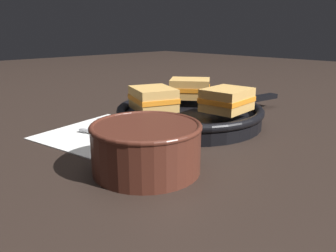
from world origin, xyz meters
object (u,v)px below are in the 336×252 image
sandwich_far_left (190,88)px  soup_bowl (146,144)px  sandwich_near_right (227,100)px  spoon (125,136)px  sandwich_near_left (153,99)px  skillet (190,114)px

sandwich_far_left → soup_bowl: bearing=-58.5°
sandwich_near_right → sandwich_far_left: size_ratio=0.82×
soup_bowl → spoon: bearing=155.5°
spoon → sandwich_near_left: bearing=81.6°
spoon → sandwich_near_right: size_ratio=1.43×
spoon → skillet: 0.18m
soup_bowl → spoon: (-0.13, 0.06, -0.03)m
soup_bowl → sandwich_near_right: (-0.04, 0.25, 0.02)m
soup_bowl → skillet: (-0.13, 0.24, -0.02)m
sandwich_near_right → sandwich_near_left: bearing=-138.3°
skillet → spoon: bearing=-92.4°
skillet → sandwich_near_left: (-0.03, -0.09, 0.04)m
sandwich_near_left → sandwich_near_right: size_ratio=1.16×
sandwich_near_left → sandwich_far_left: bearing=101.7°
skillet → sandwich_far_left: (-0.06, 0.06, 0.04)m
spoon → skillet: bearing=66.6°
spoon → sandwich_far_left: sandwich_far_left is taller
spoon → soup_bowl: bearing=-45.5°
soup_bowl → sandwich_near_right: 0.26m
soup_bowl → sandwich_far_left: bearing=121.5°
spoon → sandwich_near_left: sandwich_near_left is taller
soup_bowl → sandwich_near_left: (-0.15, 0.15, 0.02)m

